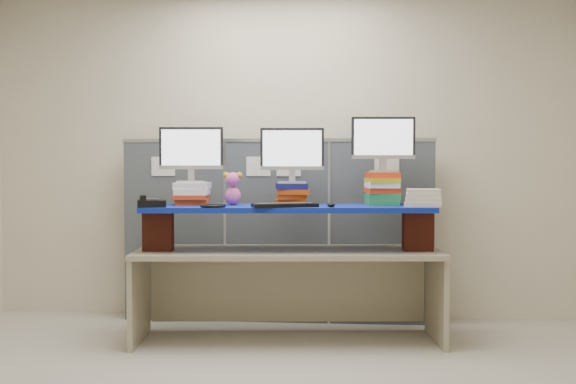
# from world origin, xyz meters

# --- Properties ---
(room) EXTENTS (5.00, 4.00, 2.80)m
(room) POSITION_xyz_m (0.00, 0.00, 1.40)
(room) COLOR beige
(room) RESTS_ON ground
(cubicle_partition) EXTENTS (2.60, 0.06, 1.53)m
(cubicle_partition) POSITION_xyz_m (-0.00, 1.78, 0.77)
(cubicle_partition) COLOR #444A50
(cubicle_partition) RESTS_ON ground
(desk) EXTENTS (2.29, 0.84, 0.68)m
(desk) POSITION_xyz_m (0.14, 1.21, 0.55)
(desk) COLOR tan
(desk) RESTS_ON ground
(brick_pier_left) EXTENTS (0.22, 0.13, 0.29)m
(brick_pier_left) POSITION_xyz_m (-0.80, 1.08, 0.83)
(brick_pier_left) COLOR maroon
(brick_pier_left) RESTS_ON desk
(brick_pier_right) EXTENTS (0.22, 0.13, 0.29)m
(brick_pier_right) POSITION_xyz_m (1.09, 1.24, 0.83)
(brick_pier_right) COLOR maroon
(brick_pier_right) RESTS_ON desk
(blue_board) EXTENTS (2.15, 0.70, 0.04)m
(blue_board) POSITION_xyz_m (0.14, 1.21, 0.99)
(blue_board) COLOR navy
(blue_board) RESTS_ON brick_pier_left
(book_stack_left) EXTENTS (0.28, 0.33, 0.17)m
(book_stack_left) POSITION_xyz_m (-0.59, 1.27, 1.10)
(book_stack_left) COLOR #B63F11
(book_stack_left) RESTS_ON blue_board
(book_stack_center) EXTENTS (0.27, 0.31, 0.16)m
(book_stack_center) POSITION_xyz_m (0.16, 1.32, 1.10)
(book_stack_center) COLOR #B63F11
(book_stack_center) RESTS_ON blue_board
(book_stack_right) EXTENTS (0.27, 0.34, 0.24)m
(book_stack_right) POSITION_xyz_m (0.84, 1.38, 1.14)
(book_stack_right) COLOR #248845
(book_stack_right) RESTS_ON blue_board
(monitor_left) EXTENTS (0.48, 0.15, 0.42)m
(monitor_left) POSITION_xyz_m (-0.60, 1.26, 1.42)
(monitor_left) COLOR #B7B7BD
(monitor_left) RESTS_ON book_stack_left
(monitor_center) EXTENTS (0.48, 0.15, 0.42)m
(monitor_center) POSITION_xyz_m (0.16, 1.33, 1.41)
(monitor_center) COLOR #B7B7BD
(monitor_center) RESTS_ON book_stack_center
(monitor_right) EXTENTS (0.48, 0.15, 0.42)m
(monitor_right) POSITION_xyz_m (0.84, 1.38, 1.49)
(monitor_right) COLOR #B7B7BD
(monitor_right) RESTS_ON book_stack_right
(keyboard) EXTENTS (0.49, 0.30, 0.03)m
(keyboard) POSITION_xyz_m (0.13, 1.04, 1.03)
(keyboard) COLOR black
(keyboard) RESTS_ON blue_board
(mouse) EXTENTS (0.08, 0.11, 0.03)m
(mouse) POSITION_xyz_m (0.46, 1.07, 1.03)
(mouse) COLOR black
(mouse) RESTS_ON blue_board
(desk_phone) EXTENTS (0.24, 0.23, 0.08)m
(desk_phone) POSITION_xyz_m (-0.83, 0.97, 1.04)
(desk_phone) COLOR black
(desk_phone) RESTS_ON blue_board
(headset) EXTENTS (0.20, 0.20, 0.02)m
(headset) POSITION_xyz_m (-0.38, 0.99, 1.02)
(headset) COLOR black
(headset) RESTS_ON blue_board
(plush_toy) EXTENTS (0.15, 0.11, 0.25)m
(plush_toy) POSITION_xyz_m (-0.28, 1.23, 1.14)
(plush_toy) COLOR #E557A6
(plush_toy) RESTS_ON blue_board
(binder_stack) EXTENTS (0.29, 0.24, 0.13)m
(binder_stack) POSITION_xyz_m (1.12, 1.18, 1.07)
(binder_stack) COLOR beige
(binder_stack) RESTS_ON blue_board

